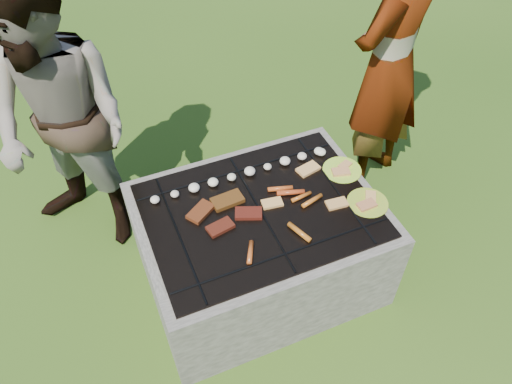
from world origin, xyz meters
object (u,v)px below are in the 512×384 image
plate_near (368,203)px  cook (390,65)px  plate_far (342,170)px  fire_pit (259,247)px  bystander (63,127)px

plate_near → cook: (0.54, 0.71, 0.31)m
plate_far → cook: bearing=38.8°
plate_near → plate_far: bearing=90.2°
fire_pit → cook: (1.10, 0.53, 0.64)m
fire_pit → bystander: bystander is taller
plate_far → bystander: bystander is taller
cook → bystander: (-1.95, 0.24, -0.05)m
fire_pit → bystander: bearing=137.8°
plate_far → bystander: size_ratio=0.17×
fire_pit → plate_near: plate_near is taller
plate_far → plate_near: bearing=-89.8°
plate_near → cook: cook is taller
plate_near → cook: 0.95m
fire_pit → plate_far: bearing=9.6°
bystander → plate_near: bearing=13.6°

